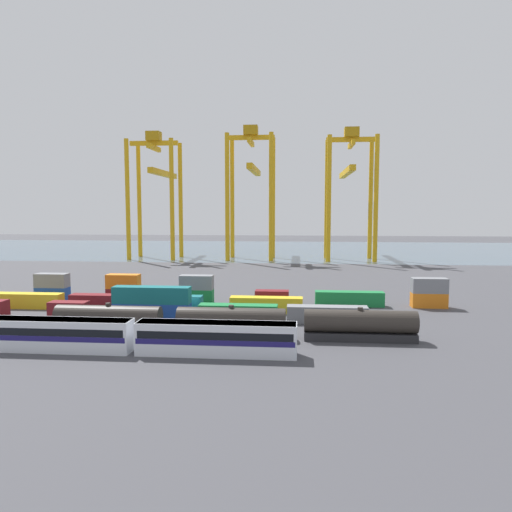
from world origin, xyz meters
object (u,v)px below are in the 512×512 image
at_px(freight_tank_row, 231,322).
at_px(gantry_crane_east, 350,181).
at_px(shipping_container_2, 152,311).
at_px(passenger_train, 135,335).
at_px(gantry_crane_central, 252,180).
at_px(gantry_crane_west, 157,183).
at_px(shipping_container_7, 105,302).
at_px(shipping_container_18, 429,300).
at_px(shipping_container_10, 53,294).

xyz_separation_m(freight_tank_row, gantry_crane_east, (26.42, 107.65, 25.11)).
bearing_deg(shipping_container_2, passenger_train, -79.32).
bearing_deg(gantry_crane_central, gantry_crane_west, -179.37).
bearing_deg(passenger_train, gantry_crane_east, 72.25).
distance_m(gantry_crane_west, gantry_crane_central, 34.17).
bearing_deg(gantry_crane_east, shipping_container_2, -112.29).
xyz_separation_m(passenger_train, gantry_crane_central, (2.82, 114.66, 25.53)).
distance_m(passenger_train, gantry_crane_central, 117.51).
relative_size(shipping_container_2, shipping_container_7, 1.00).
bearing_deg(shipping_container_18, shipping_container_10, 180.00).
distance_m(shipping_container_2, shipping_container_18, 47.63).
bearing_deg(shipping_container_7, gantry_crane_central, 79.69).
distance_m(shipping_container_10, gantry_crane_east, 109.10).
bearing_deg(passenger_train, shipping_container_7, 119.53).
height_order(passenger_train, shipping_container_2, passenger_train).
relative_size(shipping_container_2, gantry_crane_central, 0.26).
xyz_separation_m(shipping_container_2, gantry_crane_central, (6.09, 97.32, 26.38)).
relative_size(gantry_crane_west, gantry_crane_east, 0.99).
height_order(freight_tank_row, shipping_container_10, freight_tank_row).
bearing_deg(shipping_container_7, shipping_container_2, -33.07).
relative_size(passenger_train, shipping_container_18, 6.42).
bearing_deg(shipping_container_2, gantry_crane_east, 67.71).
relative_size(shipping_container_7, shipping_container_18, 2.00).
bearing_deg(gantry_crane_west, freight_tank_row, -68.50).
xyz_separation_m(gantry_crane_central, gantry_crane_east, (34.16, 0.88, -0.49)).
xyz_separation_m(shipping_container_10, shipping_container_18, (69.15, 0.00, 0.00)).
bearing_deg(gantry_crane_central, freight_tank_row, -85.85).
bearing_deg(gantry_crane_west, shipping_container_18, -48.53).
bearing_deg(gantry_crane_east, gantry_crane_west, -178.95).
distance_m(shipping_container_18, gantry_crane_central, 96.36).
xyz_separation_m(passenger_train, freight_tank_row, (10.57, 7.89, -0.06)).
xyz_separation_m(passenger_train, gantry_crane_east, (36.98, 115.54, 25.04)).
bearing_deg(shipping_container_18, gantry_crane_central, 115.28).
xyz_separation_m(shipping_container_7, gantry_crane_west, (-17.69, 90.19, 25.48)).
height_order(shipping_container_2, gantry_crane_west, gantry_crane_west).
relative_size(freight_tank_row, gantry_crane_west, 1.09).
relative_size(freight_tank_row, gantry_crane_east, 1.08).
bearing_deg(shipping_container_18, shipping_container_7, -173.12).
xyz_separation_m(shipping_container_18, gantry_crane_central, (-39.58, 83.80, 26.38)).
xyz_separation_m(shipping_container_7, shipping_container_18, (56.05, 6.76, 0.00)).
height_order(shipping_container_10, gantry_crane_west, gantry_crane_west).
xyz_separation_m(passenger_train, shipping_container_10, (-26.74, 30.86, -0.84)).
bearing_deg(shipping_container_10, shipping_container_2, -29.94).
bearing_deg(shipping_container_18, shipping_container_2, -163.51).
height_order(shipping_container_7, gantry_crane_central, gantry_crane_central).
bearing_deg(shipping_container_10, gantry_crane_west, 93.15).
bearing_deg(passenger_train, shipping_container_2, 100.68).
height_order(freight_tank_row, gantry_crane_central, gantry_crane_central).
xyz_separation_m(shipping_container_2, shipping_container_10, (-23.48, 13.52, 0.00)).
relative_size(shipping_container_18, gantry_crane_east, 0.13).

